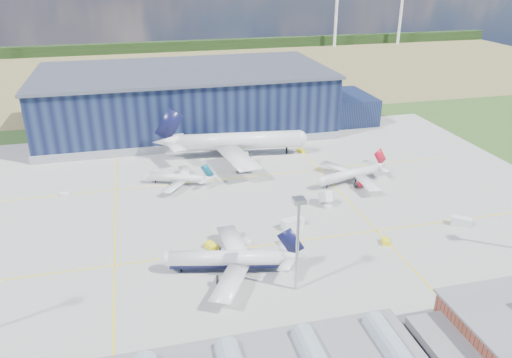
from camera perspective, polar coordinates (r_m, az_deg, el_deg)
name	(u,v)px	position (r m, az deg, el deg)	size (l,w,h in m)	color
ground	(227,231)	(138.53, -3.31, -5.93)	(600.00, 600.00, 0.00)	#2D491B
apron	(221,214)	(147.16, -4.05, -4.04)	(220.00, 160.00, 0.08)	gray
farmland	(164,72)	(345.98, -10.43, 11.97)	(600.00, 220.00, 0.01)	olive
treeline	(156,47)	(423.93, -11.34, 14.58)	(600.00, 8.00, 8.00)	black
hangar	(191,102)	(222.05, -7.38, 8.73)	(145.00, 62.00, 26.10)	black
light_mast_center	(298,230)	(107.85, 4.82, -5.83)	(2.60, 2.60, 23.00)	#A8ABAF
airliner_navy	(226,251)	(118.86, -3.44, -8.23)	(34.72, 33.96, 11.32)	silver
airliner_red	(350,169)	(168.27, 10.70, 1.09)	(29.59, 28.95, 9.65)	silver
airliner_widebody	(239,132)	(186.89, -1.95, 5.34)	(58.25, 56.98, 18.99)	silver
airliner_regional	(177,174)	(166.40, -9.07, 0.59)	(23.81, 23.29, 7.76)	silver
gse_tug_a	(211,246)	(130.52, -5.15, -7.65)	(2.12, 3.47, 1.45)	yellow
gse_tug_b	(386,241)	(136.53, 14.61, -6.92)	(1.98, 2.97, 1.29)	yellow
gse_van_a	(293,223)	(139.75, 4.21, -5.05)	(2.67, 6.12, 2.67)	silver
gse_cart_a	(246,242)	(131.63, -1.20, -7.27)	(2.14, 3.20, 1.39)	silver
gse_van_b	(461,222)	(151.80, 22.43, -4.52)	(2.43, 5.29, 2.43)	silver
gse_tug_c	(301,151)	(194.44, 5.20, 3.24)	(1.85, 2.97, 1.30)	yellow
gse_cart_b	(64,195)	(168.72, -21.06, -1.68)	(1.81, 2.72, 1.18)	silver
airstair	(325,200)	(153.21, 7.91, -2.35)	(2.11, 5.27, 3.37)	silver
car_a	(416,325)	(110.52, 17.86, -15.57)	(1.35, 3.35, 1.14)	#99999E
car_b	(270,260)	(124.51, 1.65, -9.28)	(1.41, 4.06, 1.34)	#99999E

